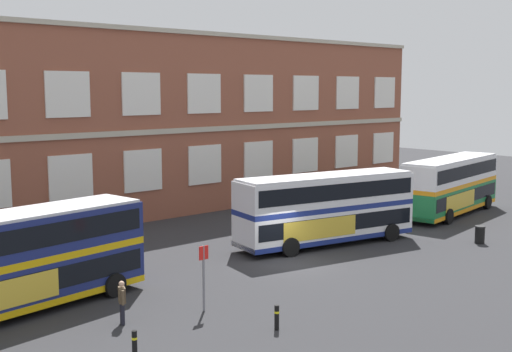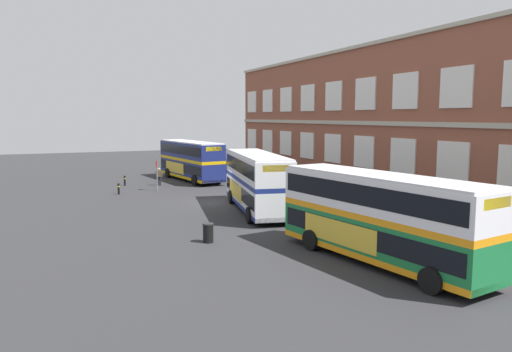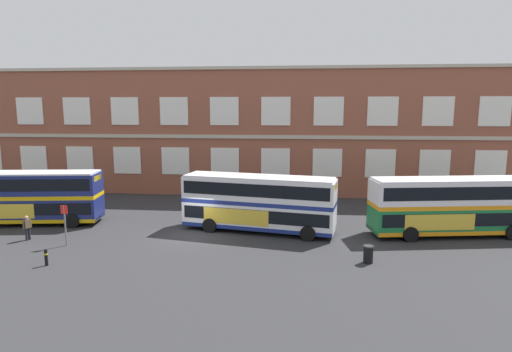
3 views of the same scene
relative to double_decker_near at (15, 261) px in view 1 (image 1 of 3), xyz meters
name	(u,v)px [view 1 (image 1 of 3)]	position (x,y,z in m)	size (l,w,h in m)	color
ground_plane	(265,256)	(13.55, 0.14, -2.15)	(120.00, 120.00, 0.00)	#2B2B2D
brick_terminal_building	(112,126)	(13.39, 16.12, 4.18)	(56.57, 8.19, 12.96)	brown
double_decker_near	(15,261)	(0.00, 0.00, 0.00)	(11.25, 4.09, 4.07)	navy
double_decker_middle	(326,208)	(17.96, -0.21, 0.00)	(11.29, 4.61, 4.07)	silver
double_decker_far	(451,185)	(31.41, 0.09, 0.00)	(11.27, 4.30, 4.07)	#197038
waiting_passenger	(122,301)	(2.54, -3.88, -1.22)	(0.37, 0.63, 1.70)	black
bus_stand_flag	(204,272)	(5.78, -4.74, -0.51)	(0.44, 0.10, 2.70)	slate
station_litter_bin	(480,235)	(24.89, -5.97, -1.63)	(0.60, 0.60, 1.03)	black
safety_bollard_west	(277,317)	(6.56, -8.21, -1.66)	(0.19, 0.19, 0.95)	black
safety_bollard_east	(135,344)	(1.23, -6.95, -1.66)	(0.19, 0.19, 0.95)	black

